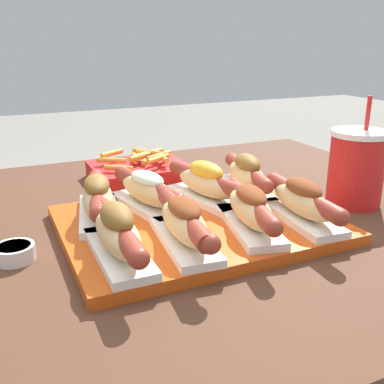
{
  "coord_description": "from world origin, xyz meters",
  "views": [
    {
      "loc": [
        -0.23,
        -0.68,
        0.99
      ],
      "look_at": [
        0.06,
        -0.05,
        0.76
      ],
      "focal_mm": 42.0,
      "sensor_mm": 36.0,
      "label": 1
    }
  ],
  "objects_px": {
    "hot_dog_1": "(187,222)",
    "drink_cup": "(356,168)",
    "sauce_bowl": "(14,252)",
    "hot_dog_3": "(302,201)",
    "hot_dog_7": "(247,175)",
    "hot_dog_4": "(97,198)",
    "serving_tray": "(197,224)",
    "hot_dog_5": "(148,191)",
    "hot_dog_6": "(205,182)",
    "hot_dog_0": "(118,233)",
    "fries_basket": "(139,171)",
    "hot_dog_2": "(250,209)"
  },
  "relations": [
    {
      "from": "hot_dog_2",
      "to": "hot_dog_4",
      "type": "xyz_separation_m",
      "value": [
        -0.2,
        0.14,
        0.0
      ]
    },
    {
      "from": "hot_dog_1",
      "to": "hot_dog_7",
      "type": "xyz_separation_m",
      "value": [
        0.19,
        0.16,
        0.0
      ]
    },
    {
      "from": "hot_dog_2",
      "to": "sauce_bowl",
      "type": "relative_size",
      "value": 3.71
    },
    {
      "from": "serving_tray",
      "to": "drink_cup",
      "type": "height_order",
      "value": "drink_cup"
    },
    {
      "from": "hot_dog_4",
      "to": "hot_dog_6",
      "type": "bearing_deg",
      "value": 0.5
    },
    {
      "from": "hot_dog_0",
      "to": "sauce_bowl",
      "type": "relative_size",
      "value": 3.8
    },
    {
      "from": "hot_dog_6",
      "to": "drink_cup",
      "type": "height_order",
      "value": "drink_cup"
    },
    {
      "from": "hot_dog_6",
      "to": "hot_dog_7",
      "type": "bearing_deg",
      "value": 3.77
    },
    {
      "from": "hot_dog_5",
      "to": "hot_dog_6",
      "type": "distance_m",
      "value": 0.11
    },
    {
      "from": "sauce_bowl",
      "to": "fries_basket",
      "type": "xyz_separation_m",
      "value": [
        0.28,
        0.29,
        0.01
      ]
    },
    {
      "from": "hot_dog_4",
      "to": "hot_dog_0",
      "type": "bearing_deg",
      "value": -93.18
    },
    {
      "from": "hot_dog_6",
      "to": "fries_basket",
      "type": "distance_m",
      "value": 0.23
    },
    {
      "from": "hot_dog_0",
      "to": "hot_dog_7",
      "type": "xyz_separation_m",
      "value": [
        0.29,
        0.16,
        -0.0
      ]
    },
    {
      "from": "hot_dog_3",
      "to": "sauce_bowl",
      "type": "relative_size",
      "value": 3.79
    },
    {
      "from": "hot_dog_0",
      "to": "fries_basket",
      "type": "bearing_deg",
      "value": 67.93
    },
    {
      "from": "hot_dog_1",
      "to": "hot_dog_2",
      "type": "xyz_separation_m",
      "value": [
        0.11,
        0.01,
        -0.0
      ]
    },
    {
      "from": "hot_dog_0",
      "to": "serving_tray",
      "type": "bearing_deg",
      "value": 26.74
    },
    {
      "from": "hot_dog_0",
      "to": "hot_dog_4",
      "type": "bearing_deg",
      "value": 86.82
    },
    {
      "from": "hot_dog_3",
      "to": "hot_dog_7",
      "type": "relative_size",
      "value": 1.01
    },
    {
      "from": "hot_dog_4",
      "to": "sauce_bowl",
      "type": "height_order",
      "value": "hot_dog_4"
    },
    {
      "from": "hot_dog_1",
      "to": "sauce_bowl",
      "type": "bearing_deg",
      "value": 159.39
    },
    {
      "from": "serving_tray",
      "to": "hot_dog_0",
      "type": "height_order",
      "value": "hot_dog_0"
    },
    {
      "from": "serving_tray",
      "to": "hot_dog_5",
      "type": "bearing_deg",
      "value": 126.0
    },
    {
      "from": "hot_dog_7",
      "to": "hot_dog_4",
      "type": "bearing_deg",
      "value": -178.46
    },
    {
      "from": "serving_tray",
      "to": "hot_dog_2",
      "type": "xyz_separation_m",
      "value": [
        0.06,
        -0.07,
        0.04
      ]
    },
    {
      "from": "hot_dog_3",
      "to": "hot_dog_7",
      "type": "distance_m",
      "value": 0.16
    },
    {
      "from": "hot_dog_4",
      "to": "fries_basket",
      "type": "distance_m",
      "value": 0.27
    },
    {
      "from": "hot_dog_3",
      "to": "hot_dog_4",
      "type": "relative_size",
      "value": 1.02
    },
    {
      "from": "hot_dog_1",
      "to": "sauce_bowl",
      "type": "xyz_separation_m",
      "value": [
        -0.22,
        0.08,
        -0.04
      ]
    },
    {
      "from": "hot_dog_0",
      "to": "hot_dog_7",
      "type": "distance_m",
      "value": 0.33
    },
    {
      "from": "hot_dog_3",
      "to": "sauce_bowl",
      "type": "height_order",
      "value": "hot_dog_3"
    },
    {
      "from": "hot_dog_3",
      "to": "hot_dog_5",
      "type": "xyz_separation_m",
      "value": [
        -0.2,
        0.15,
        -0.0
      ]
    },
    {
      "from": "hot_dog_3",
      "to": "fries_basket",
      "type": "relative_size",
      "value": 1.06
    },
    {
      "from": "hot_dog_3",
      "to": "fries_basket",
      "type": "height_order",
      "value": "hot_dog_3"
    },
    {
      "from": "serving_tray",
      "to": "fries_basket",
      "type": "distance_m",
      "value": 0.3
    },
    {
      "from": "serving_tray",
      "to": "hot_dog_6",
      "type": "bearing_deg",
      "value": 56.2
    },
    {
      "from": "serving_tray",
      "to": "hot_dog_7",
      "type": "bearing_deg",
      "value": 30.14
    },
    {
      "from": "hot_dog_4",
      "to": "hot_dog_6",
      "type": "distance_m",
      "value": 0.19
    },
    {
      "from": "hot_dog_5",
      "to": "drink_cup",
      "type": "relative_size",
      "value": 1.05
    },
    {
      "from": "hot_dog_1",
      "to": "drink_cup",
      "type": "height_order",
      "value": "drink_cup"
    },
    {
      "from": "hot_dog_0",
      "to": "hot_dog_5",
      "type": "bearing_deg",
      "value": 58.24
    },
    {
      "from": "hot_dog_2",
      "to": "hot_dog_3",
      "type": "xyz_separation_m",
      "value": [
        0.09,
        -0.01,
        0.0
      ]
    },
    {
      "from": "hot_dog_6",
      "to": "hot_dog_7",
      "type": "xyz_separation_m",
      "value": [
        0.09,
        0.01,
        0.0
      ]
    },
    {
      "from": "hot_dog_1",
      "to": "hot_dog_3",
      "type": "height_order",
      "value": "hot_dog_3"
    },
    {
      "from": "hot_dog_0",
      "to": "hot_dog_7",
      "type": "height_order",
      "value": "hot_dog_0"
    },
    {
      "from": "hot_dog_1",
      "to": "hot_dog_0",
      "type": "bearing_deg",
      "value": 179.6
    },
    {
      "from": "serving_tray",
      "to": "sauce_bowl",
      "type": "relative_size",
      "value": 7.53
    },
    {
      "from": "hot_dog_5",
      "to": "hot_dog_6",
      "type": "xyz_separation_m",
      "value": [
        0.11,
        -0.0,
        0.0
      ]
    },
    {
      "from": "hot_dog_0",
      "to": "hot_dog_4",
      "type": "distance_m",
      "value": 0.15
    },
    {
      "from": "hot_dog_5",
      "to": "hot_dog_3",
      "type": "bearing_deg",
      "value": -36.76
    }
  ]
}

